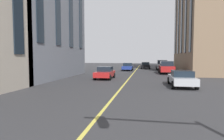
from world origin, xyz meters
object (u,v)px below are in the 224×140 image
(car_silver_parked_a, at_px, (182,78))
(car_red_parked_b, at_px, (105,73))
(car_silver_oncoming, at_px, (162,65))
(car_red_near, at_px, (166,67))
(car_blue_mid, at_px, (128,67))
(car_black_far, at_px, (146,65))

(car_silver_parked_a, bearing_deg, car_red_parked_b, 59.20)
(car_silver_oncoming, relative_size, car_red_near, 1.00)
(car_silver_oncoming, bearing_deg, car_red_near, 180.00)
(car_red_parked_b, xyz_separation_m, car_blue_mid, (13.76, -1.25, 0.00))
(car_red_parked_b, relative_size, car_silver_parked_a, 0.89)
(car_silver_oncoming, distance_m, car_red_parked_b, 18.46)
(car_silver_parked_a, xyz_separation_m, car_black_far, (24.48, 3.10, -0.00))
(car_silver_oncoming, distance_m, car_black_far, 4.42)
(car_blue_mid, relative_size, car_black_far, 1.00)
(car_red_parked_b, distance_m, car_silver_parked_a, 8.80)
(car_blue_mid, distance_m, car_silver_parked_a, 19.33)
(car_red_parked_b, relative_size, car_blue_mid, 1.00)
(car_red_near, distance_m, car_black_far, 12.11)
(car_red_parked_b, height_order, car_blue_mid, same)
(car_blue_mid, distance_m, car_black_far, 6.99)
(car_red_near, height_order, car_silver_parked_a, car_red_near)
(car_silver_parked_a, bearing_deg, car_silver_oncoming, 0.00)
(car_silver_oncoming, height_order, car_silver_parked_a, car_silver_oncoming)
(car_blue_mid, xyz_separation_m, car_black_far, (6.21, -3.21, 0.00))
(car_black_far, bearing_deg, car_red_parked_b, 167.42)
(car_red_near, height_order, car_black_far, car_red_near)
(car_silver_oncoming, distance_m, car_blue_mid, 7.03)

